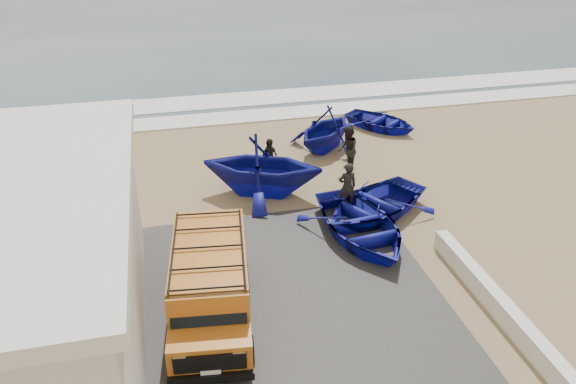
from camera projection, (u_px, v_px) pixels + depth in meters
ground at (274, 269)px, 15.57m from camera, size 160.00×160.00×0.00m
slab at (210, 328)px, 13.43m from camera, size 12.00×10.00×0.05m
surf_line at (220, 119)px, 25.85m from camera, size 180.00×1.60×0.06m
surf_wash at (213, 101)px, 28.00m from camera, size 180.00×2.20×0.04m
parapet at (496, 303)px, 13.88m from camera, size 0.35×6.00×0.55m
van at (210, 283)px, 13.33m from camera, size 2.29×4.71×1.95m
boat_near_left at (360, 225)px, 16.78m from camera, size 3.55×4.62×0.89m
boat_near_right at (373, 204)px, 17.96m from camera, size 5.02×4.59×0.85m
boat_mid_left at (262, 165)px, 18.98m from camera, size 5.14×4.84×2.16m
boat_far_left at (325, 129)px, 22.45m from camera, size 4.46×4.45×1.78m
boat_far_right at (381, 121)px, 24.67m from camera, size 3.87×4.05×0.68m
fisherman_front at (347, 187)px, 18.14m from camera, size 0.61×0.40×1.67m
fisherman_middle at (347, 150)px, 20.51m from camera, size 0.92×1.05×1.83m
fisherman_back at (269, 159)px, 20.20m from camera, size 0.91×0.88×1.53m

